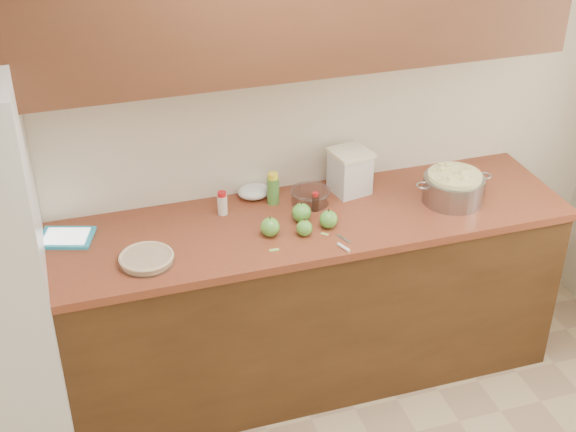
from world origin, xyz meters
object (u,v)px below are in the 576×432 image
object	(u,v)px
pie	(147,259)
colander	(453,188)
tablet	(66,238)
flour_canister	(350,171)

from	to	relation	value
pie	colander	distance (m)	1.48
tablet	flour_canister	bearing A→B (deg)	19.17
pie	flour_canister	world-z (taller)	flour_canister
flour_canister	tablet	xyz separation A→B (m)	(-1.36, -0.03, -0.10)
pie	tablet	size ratio (longest dim) A/B	0.88
pie	colander	world-z (taller)	colander
colander	flour_canister	size ratio (longest dim) A/B	1.78
colander	tablet	world-z (taller)	colander
pie	colander	xyz separation A→B (m)	(1.48, 0.09, 0.05)
pie	flour_canister	distance (m)	1.10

